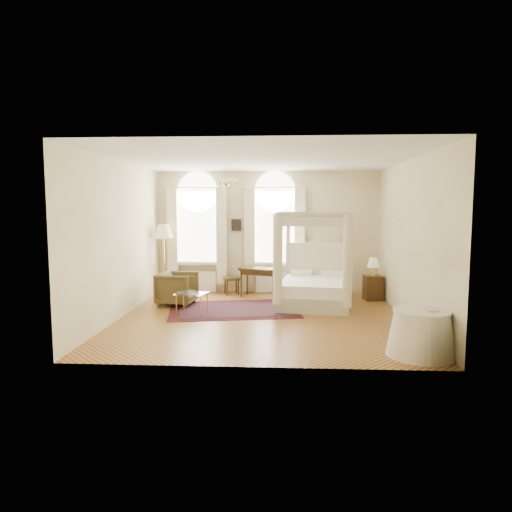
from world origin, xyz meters
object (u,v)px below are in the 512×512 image
Objects in this scene: stool at (232,280)px; canopy_bed at (314,285)px; armchair at (177,289)px; floor_lamp at (163,235)px; writing_desk at (260,272)px; side_table at (421,333)px; nightstand at (373,288)px; coffee_table at (192,295)px.

canopy_bed is at bearing -32.33° from stool.
armchair is 0.46× the size of floor_lamp.
writing_desk is 1.06× the size of side_table.
writing_desk is 5.39m from side_table.
writing_desk is at bearing -53.82° from armchair.
canopy_bed reaches higher than nightstand.
writing_desk reaches higher than side_table.
armchair reaches higher than stool.
coffee_table is at bearing -60.13° from floor_lamp.
coffee_table is 0.40× the size of floor_lamp.
coffee_table is (-1.41, -1.93, -0.24)m from writing_desk.
side_table is at bearing -120.63° from armchair.
writing_desk is 2.22× the size of stool.
side_table is (2.75, -4.63, -0.29)m from writing_desk.
armchair is 1.76m from floor_lamp.
stool is at bearing 9.61° from floor_lamp.
writing_desk is 1.52× the size of coffee_table.
canopy_bed reaches higher than stool.
coffee_table is 2.55m from floor_lamp.
floor_lamp is (-0.61, 1.13, 1.21)m from armchair.
nightstand is 2.90m from writing_desk.
armchair is 5.86m from side_table.
floor_lamp is at bearing -170.39° from stool.
stool is 1.83m from armchair.
armchair reaches higher than coffee_table.
coffee_table is at bearing -161.64° from canopy_bed.
canopy_bed is 3.27m from armchair.
armchair is at bearing 121.94° from coffee_table.
coffee_table is 4.96m from side_table.
canopy_bed is at bearing -37.23° from writing_desk.
nightstand is at bearing -73.34° from armchair.
stool is at bearing 74.30° from coffee_table.
writing_desk is 2.70m from floor_lamp.
armchair is 0.98m from coffee_table.
stool is 2.34m from coffee_table.
floor_lamp is (-1.76, -0.30, 1.21)m from stool.
floor_lamp reaches higher than armchair.
writing_desk is 0.88m from stool.
side_table is (4.68, -3.52, -0.04)m from armchair.
stool is 0.27× the size of floor_lamp.
stool is 6.08m from side_table.
coffee_table is at bearing 147.08° from side_table.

